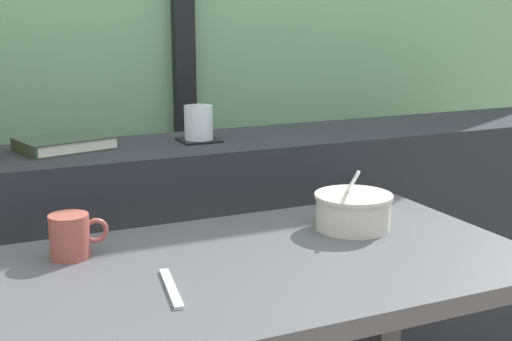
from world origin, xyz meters
name	(u,v)px	position (x,y,z in m)	size (l,w,h in m)	color
dark_console_ledge	(189,288)	(0.00, 0.55, 0.40)	(2.80, 0.33, 0.81)	#23262B
breakfast_table	(260,319)	(-0.05, -0.01, 0.56)	(1.04, 0.59, 0.68)	#414145
coaster_square	(199,140)	(0.04, 0.56, 0.81)	(0.10, 0.10, 0.01)	black
juice_glass	(199,124)	(0.04, 0.56, 0.85)	(0.07, 0.07, 0.09)	white
closed_book	(65,143)	(-0.30, 0.59, 0.82)	(0.25, 0.20, 0.03)	#334233
soup_bowl	(353,212)	(0.22, 0.09, 0.72)	(0.17, 0.17, 0.14)	beige
fork_utensil	(171,288)	(-0.24, -0.07, 0.68)	(0.02, 0.17, 0.01)	silver
ceramic_mug	(71,236)	(-0.37, 0.16, 0.72)	(0.11, 0.08, 0.08)	#9E4C42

